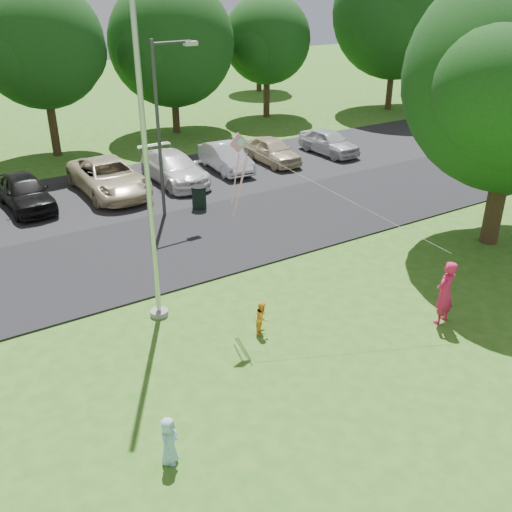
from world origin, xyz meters
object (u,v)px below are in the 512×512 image
woman (445,293)px  kite (246,164)px  flagpole (147,173)px  child_yellow (262,317)px  trash_can (199,198)px  street_lamp (164,114)px  child_blue (169,441)px

woman → kite: size_ratio=0.40×
kite → woman: bearing=-38.5°
flagpole → child_yellow: bearing=-48.8°
flagpole → trash_can: size_ratio=10.20×
street_lamp → child_blue: bearing=-117.9°
child_yellow → child_blue: child_blue is taller
woman → kite: (-4.24, 3.33, 3.42)m
trash_can → child_blue: size_ratio=0.93×
trash_can → kite: (-2.53, -7.87, 3.86)m
flagpole → trash_can: bearing=55.0°
flagpole → child_blue: flagpole is taller
street_lamp → woman: street_lamp is taller
woman → child_blue: (-8.44, -0.66, -0.40)m
kite → child_blue: bearing=-136.8°
kite → child_yellow: bearing=-100.9°
woman → child_yellow: bearing=-35.7°
street_lamp → child_yellow: size_ratio=7.15×
street_lamp → trash_can: 3.72m
child_blue → kite: 6.94m
woman → kite: 6.39m
street_lamp → child_blue: (-5.47, -11.96, -3.47)m
flagpole → kite: 2.48m
street_lamp → kite: size_ratio=1.43×
child_yellow → child_blue: bearing=175.4°
flagpole → woman: bearing=-34.7°
flagpole → child_blue: size_ratio=9.52×
street_lamp → kite: (-1.28, -7.98, 0.35)m
woman → child_yellow: 4.98m
flagpole → child_yellow: size_ratio=10.74×
street_lamp → child_yellow: street_lamp is taller
flagpole → child_blue: (-2.00, -5.12, -3.64)m
trash_can → woman: (1.71, -11.19, 0.43)m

